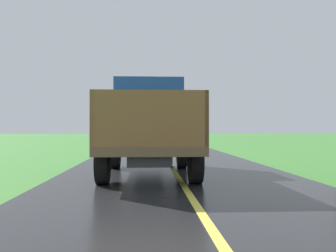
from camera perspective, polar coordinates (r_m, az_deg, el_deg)
banana_truck_near at (r=10.88m, az=-3.05°, el=0.36°), size 2.38×5.82×2.80m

